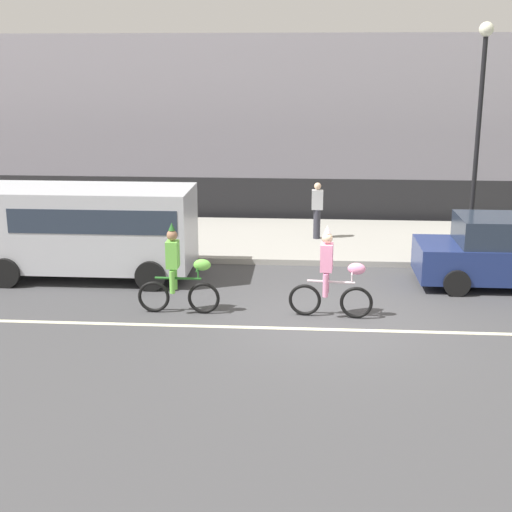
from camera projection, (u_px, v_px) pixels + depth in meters
The scene contains 11 objects.
ground_plane at pixel (330, 321), 14.39m from camera, with size 80.00×80.00×0.00m, color #424244.
road_centre_line at pixel (331, 329), 13.91m from camera, with size 36.00×0.14×0.01m, color beige.
sidewalk_curb at pixel (324, 240), 20.63m from camera, with size 60.00×5.00×0.15m, color #9E9B93.
fence_line at pixel (323, 200), 23.26m from camera, with size 40.00×0.08×1.40m, color black.
building_backdrop at pixel (246, 110), 31.14m from camera, with size 28.00×8.00×6.11m, color #99939E.
parade_cyclist_lime at pixel (179, 274), 14.64m from camera, with size 1.72×0.50×1.92m.
parade_cyclist_pink at pixel (332, 278), 14.40m from camera, with size 1.72×0.50×1.92m.
parked_van_silver at pixel (91, 225), 17.05m from camera, with size 5.00×2.22×2.18m.
parked_car_navy at pixel (505, 253), 16.47m from camera, with size 4.10×1.92×1.64m.
street_lamp_post at pixel (480, 106), 17.86m from camera, with size 0.36×0.36×5.86m.
pedestrian_onlooker at pixel (317, 209), 20.28m from camera, with size 0.32×0.20×1.62m.
Camera 1 is at (-0.51, -13.62, 5.04)m, focal length 50.00 mm.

